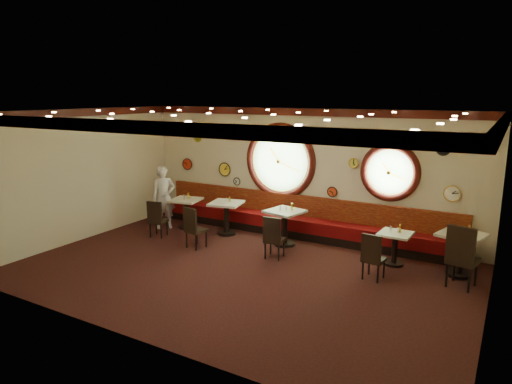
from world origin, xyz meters
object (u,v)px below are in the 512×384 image
condiment_b_salt (227,199)px  condiment_b_pepper (228,200)px  waiter (164,197)px  condiment_c_pepper (286,208)px  chair_c (273,235)px  condiment_d_bottle (400,228)px  table_a (186,210)px  table_b (226,214)px  chair_a (156,217)px  condiment_e_salt (456,229)px  condiment_d_salt (391,228)px  table_d (395,245)px  table_e (461,249)px  chair_d (373,254)px  condiment_a_salt (184,196)px  condiment_d_pepper (398,230)px  condiment_a_pepper (184,198)px  table_c (285,223)px  condiment_b_bottle (230,199)px  condiment_c_salt (280,208)px  condiment_e_pepper (463,231)px  condiment_c_bottle (292,207)px  chair_b (193,225)px  condiment_e_bottle (469,229)px  condiment_a_bottle (189,196)px

condiment_b_salt → condiment_b_pepper: size_ratio=0.78×
waiter → condiment_b_pepper: bearing=-35.9°
condiment_c_pepper → chair_c: bearing=-79.8°
condiment_d_bottle → table_a: bearing=-179.3°
table_b → chair_a: (-1.38, -1.08, 0.00)m
table_a → condiment_e_salt: size_ratio=9.43×
condiment_d_salt → waiter: (-5.91, -0.38, 0.08)m
table_b → condiment_d_salt: size_ratio=8.17×
table_d → waiter: 6.05m
table_b → table_e: bearing=0.0°
chair_d → condiment_b_salt: size_ratio=6.45×
condiment_a_salt → condiment_d_pepper: (5.64, 0.01, -0.09)m
chair_c → condiment_a_pepper: chair_c is taller
table_c → condiment_a_salt: condiment_a_salt is taller
chair_c → condiment_d_pepper: size_ratio=5.53×
condiment_d_pepper → condiment_e_salt: size_ratio=1.20×
condiment_b_bottle → condiment_a_salt: bearing=-175.0°
condiment_b_salt → condiment_c_salt: (1.63, -0.17, 0.02)m
table_c → table_e: 3.83m
chair_c → condiment_e_pepper: condiment_e_pepper is taller
condiment_d_salt → condiment_c_bottle: size_ratio=0.65×
table_e → condiment_d_pepper: (-1.22, -0.03, 0.21)m
condiment_a_pepper → condiment_c_bottle: size_ratio=0.63×
condiment_b_pepper → condiment_d_pepper: 4.25m
chair_a → condiment_a_pepper: (0.14, 0.94, 0.32)m
condiment_d_salt → condiment_d_bottle: bearing=-6.6°
condiment_b_salt → condiment_d_bottle: condiment_b_salt is taller
chair_a → chair_c: (3.27, 0.08, 0.01)m
chair_b → chair_c: size_ratio=1.03×
condiment_a_salt → condiment_c_bottle: 3.17m
condiment_d_salt → condiment_c_pepper: 2.43m
table_a → condiment_d_pepper: 5.56m
chair_a → condiment_c_salt: bearing=6.4°
condiment_b_salt → condiment_c_bottle: (1.90, -0.09, 0.05)m
condiment_b_pepper → condiment_d_bottle: condiment_b_pepper is taller
condiment_c_bottle → condiment_b_pepper: bearing=-179.8°
table_c → condiment_c_bottle: condiment_c_bottle is taller
chair_a → condiment_d_pepper: chair_a is taller
waiter → condiment_d_salt: bearing=-43.6°
table_b → chair_a: chair_a is taller
table_d → condiment_e_bottle: condiment_e_bottle is taller
table_b → condiment_c_salt: condiment_c_salt is taller
condiment_a_bottle → condiment_e_salt: (6.60, 0.11, 0.03)m
condiment_a_pepper → condiment_c_pepper: size_ratio=1.14×
chair_b → condiment_c_salt: bearing=47.7°
condiment_b_salt → condiment_b_bottle: 0.12m
condiment_d_pepper → condiment_c_bottle: size_ratio=0.63×
condiment_c_salt → condiment_e_pepper: (3.98, 0.04, 0.01)m
condiment_a_pepper → condiment_c_pepper: condiment_c_pepper is taller
condiment_c_bottle → waiter: waiter is taller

